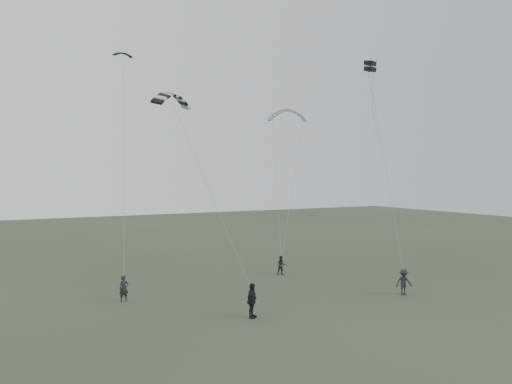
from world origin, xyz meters
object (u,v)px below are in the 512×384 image
flyer_right (281,265)px  kite_box (370,66)px  flyer_far (404,282)px  kite_dark_small (123,53)px  flyer_center (252,301)px  kite_striped (172,94)px  flyer_left (124,289)px  kite_pale_large (288,111)px

flyer_right → kite_box: kite_box is taller
flyer_right → kite_box: size_ratio=2.00×
flyer_far → kite_dark_small: size_ratio=1.26×
flyer_center → kite_striped: bearing=74.1°
kite_striped → flyer_left: bearing=127.0°
kite_pale_large → kite_box: (0.98, -9.90, 2.25)m
kite_striped → kite_box: kite_box is taller
flyer_center → kite_striped: kite_striped is taller
flyer_left → kite_pale_large: bearing=23.7°
kite_striped → kite_box: (15.16, -0.74, 3.14)m
kite_pale_large → flyer_far: bearing=-73.5°
flyer_far → kite_striped: (-13.58, 5.92, 11.89)m
flyer_right → kite_pale_large: (4.17, 5.73, 12.88)m
kite_dark_small → kite_pale_large: kite_dark_small is taller
flyer_left → kite_box: bearing=-7.6°
flyer_far → flyer_left: bearing=176.3°
kite_pale_large → kite_dark_small: bearing=-150.8°
kite_pale_large → kite_box: size_ratio=4.82×
flyer_left → flyer_far: size_ratio=0.94×
flyer_right → flyer_far: bearing=-51.2°
flyer_left → flyer_far: 17.80m
flyer_far → kite_dark_small: (-15.02, 12.18, 15.56)m
flyer_far → kite_dark_small: bearing=160.5°
flyer_left → kite_pale_large: size_ratio=0.44×
flyer_left → flyer_center: bearing=-54.3°
flyer_center → flyer_far: 11.09m
flyer_left → kite_striped: kite_striped is taller
flyer_left → flyer_far: bearing=-24.9°
flyer_left → flyer_center: 8.67m
kite_striped → flyer_center: bearing=-97.6°
kite_dark_small → kite_striped: kite_dark_small is taller
flyer_far → flyer_right: bearing=130.5°
kite_dark_small → kite_striped: bearing=-88.0°
flyer_right → flyer_center: size_ratio=0.78×
kite_box → flyer_left: bearing=151.4°
flyer_right → kite_dark_small: 19.60m
flyer_far → kite_pale_large: kite_pale_large is taller
flyer_left → flyer_right: size_ratio=1.07×
flyer_center → kite_dark_small: (-3.93, 12.04, 15.45)m
kite_striped → flyer_far: bearing=-54.5°
kite_box → kite_pale_large: bearing=73.0°
kite_striped → kite_box: bearing=-33.7°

